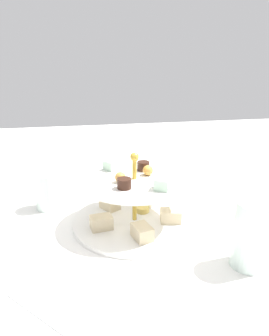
{
  "coord_description": "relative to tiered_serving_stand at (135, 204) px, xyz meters",
  "views": [
    {
      "loc": [
        -0.65,
        0.12,
        0.37
      ],
      "look_at": [
        0.0,
        0.0,
        0.14
      ],
      "focal_mm": 33.21,
      "sensor_mm": 36.0,
      "label": 1
    }
  ],
  "objects": [
    {
      "name": "tiered_serving_stand",
      "position": [
        0.0,
        0.0,
        0.0
      ],
      "size": [
        0.3,
        0.3,
        0.18
      ],
      "color": "white",
      "rests_on": "ground_plane"
    },
    {
      "name": "teacup_with_saucer",
      "position": [
        0.25,
        -0.13,
        -0.02
      ],
      "size": [
        0.09,
        0.09,
        0.05
      ],
      "color": "white",
      "rests_on": "ground_plane"
    },
    {
      "name": "water_glass_short_left",
      "position": [
        0.27,
        0.01,
        -0.01
      ],
      "size": [
        0.06,
        0.06,
        0.08
      ],
      "primitive_type": "cylinder",
      "color": "silver",
      "rests_on": "ground_plane"
    },
    {
      "name": "butter_knife_right",
      "position": [
        0.09,
        -0.31,
        -0.05
      ],
      "size": [
        0.17,
        0.04,
        0.0
      ],
      "primitive_type": "cube",
      "rotation": [
        0.0,
        0.0,
        6.44
      ],
      "color": "silver",
      "rests_on": "ground_plane"
    },
    {
      "name": "butter_knife_left",
      "position": [
        -0.25,
        0.19,
        -0.05
      ],
      "size": [
        0.13,
        0.13,
        0.0
      ],
      "primitive_type": "cube",
      "rotation": [
        0.0,
        0.0,
        3.9
      ],
      "color": "silver",
      "rests_on": "ground_plane"
    },
    {
      "name": "water_glass_tall_right",
      "position": [
        -0.2,
        -0.18,
        0.02
      ],
      "size": [
        0.07,
        0.07,
        0.13
      ],
      "primitive_type": "cylinder",
      "color": "silver",
      "rests_on": "ground_plane"
    },
    {
      "name": "water_glass_mid_back",
      "position": [
        0.12,
        0.21,
        -0.0
      ],
      "size": [
        0.06,
        0.06,
        0.09
      ],
      "primitive_type": "cylinder",
      "color": "silver",
      "rests_on": "ground_plane"
    },
    {
      "name": "ground_plane",
      "position": [
        -0.0,
        0.0,
        -0.05
      ],
      "size": [
        2.4,
        2.4,
        0.0
      ],
      "primitive_type": "plane",
      "color": "white"
    }
  ]
}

